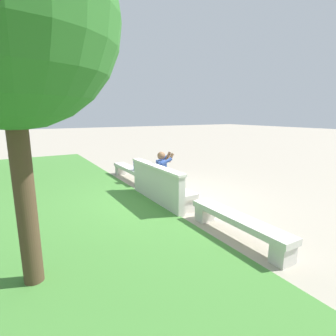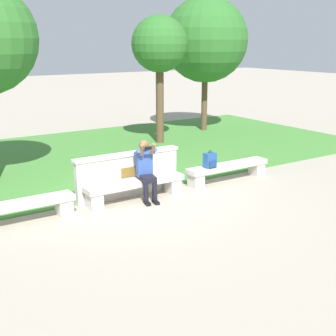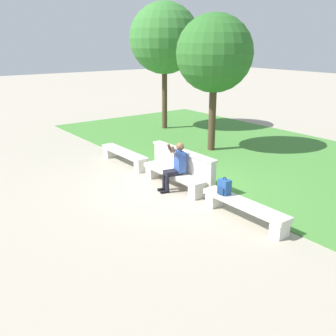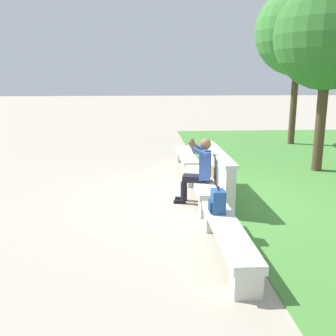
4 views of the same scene
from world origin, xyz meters
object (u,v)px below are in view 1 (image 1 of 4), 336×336
at_px(person_photographer, 165,172).
at_px(backpack, 138,165).
at_px(tree_right_background, 4,15).
at_px(bench_near, 167,189).
at_px(bench_mid, 130,171).
at_px(bench_main, 238,223).

bearing_deg(person_photographer, backpack, 0.81).
relative_size(backpack, tree_right_background, 0.09).
bearing_deg(person_photographer, bench_near, 161.50).
xyz_separation_m(bench_mid, person_photographer, (-2.44, -0.08, 0.43)).
relative_size(bench_main, bench_near, 1.00).
bearing_deg(person_photographer, bench_main, 178.51).
distance_m(bench_main, bench_near, 2.66).
xyz_separation_m(bench_main, backpack, (4.71, -0.05, 0.32)).
bearing_deg(bench_near, tree_right_background, 122.46).
bearing_deg(bench_mid, bench_main, 180.00).
bearing_deg(backpack, bench_mid, 4.58).
height_order(bench_mid, backpack, backpack).
xyz_separation_m(bench_mid, backpack, (-0.62, -0.05, 0.32)).
bearing_deg(bench_near, bench_mid, 0.00).
bearing_deg(backpack, person_photographer, -179.19).
relative_size(bench_main, person_photographer, 1.78).
relative_size(bench_near, bench_mid, 1.00).
xyz_separation_m(bench_main, bench_mid, (5.33, 0.00, 0.00)).
xyz_separation_m(person_photographer, tree_right_background, (-2.42, 3.53, 2.73)).
xyz_separation_m(person_photographer, backpack, (1.82, 0.03, -0.11)).
height_order(bench_near, person_photographer, person_photographer).
xyz_separation_m(bench_main, bench_near, (2.66, 0.00, 0.00)).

